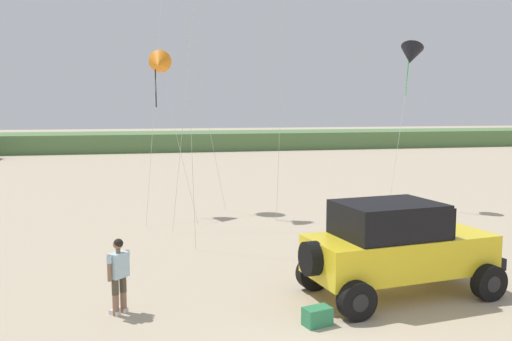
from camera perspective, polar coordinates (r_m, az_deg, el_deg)
dune_ridge at (r=59.44m, az=-5.10°, el=3.15°), size 90.00×8.79×1.80m
jeep at (r=13.42m, az=14.55°, el=-7.63°), size 4.97×2.87×2.26m
person_watching at (r=12.28m, az=-14.16°, el=-10.24°), size 0.48×0.47×1.67m
cooler_box at (r=11.64m, az=6.42°, el=-14.92°), size 0.63×0.49×0.38m
kite_red_delta at (r=23.24m, az=-10.11°, el=10.96°), size 1.88×3.72×6.94m
kite_green_box at (r=25.06m, az=15.90°, el=11.51°), size 3.10×3.52×7.36m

